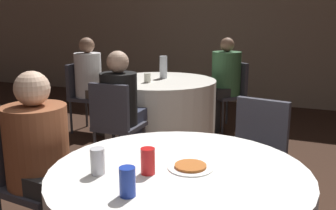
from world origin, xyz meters
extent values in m
cube|color=gray|center=(0.00, 4.91, 1.40)|extent=(16.00, 0.06, 2.80)
cylinder|color=white|center=(-1.37, 2.47, 0.36)|extent=(1.30, 1.30, 0.73)
cube|color=#383842|center=(-1.13, 0.19, 0.44)|extent=(0.44, 0.44, 0.04)
cube|color=#383842|center=(-1.31, 0.21, 0.66)|extent=(0.09, 0.38, 0.41)
cylinder|color=#333338|center=(-1.29, 0.38, 0.21)|extent=(0.03, 0.03, 0.42)
cube|color=#383842|center=(-0.03, 1.03, 0.44)|extent=(0.47, 0.47, 0.04)
cube|color=#383842|center=(0.01, 1.20, 0.66)|extent=(0.38, 0.12, 0.41)
cylinder|color=#333338|center=(-0.23, 0.89, 0.21)|extent=(0.03, 0.03, 0.42)
cylinder|color=#333338|center=(0.17, 1.16, 0.21)|extent=(0.03, 0.03, 0.42)
cylinder|color=#333338|center=(-0.16, 1.23, 0.21)|extent=(0.03, 0.03, 0.42)
cube|color=#383842|center=(-0.78, 3.24, 0.44)|extent=(0.56, 0.56, 0.04)
cube|color=#383842|center=(-0.67, 3.39, 0.66)|extent=(0.33, 0.27, 0.41)
cylinder|color=#333338|center=(-0.75, 3.01, 0.21)|extent=(0.03, 0.03, 0.42)
cylinder|color=#333338|center=(-1.02, 3.21, 0.21)|extent=(0.03, 0.03, 0.42)
cylinder|color=#333338|center=(-0.54, 3.28, 0.21)|extent=(0.03, 0.03, 0.42)
cylinder|color=#333338|center=(-0.81, 3.48, 0.21)|extent=(0.03, 0.03, 0.42)
cube|color=#383842|center=(-1.34, 1.50, 0.44)|extent=(0.41, 0.41, 0.04)
cube|color=#383842|center=(-1.34, 1.32, 0.66)|extent=(0.38, 0.06, 0.41)
cylinder|color=#333338|center=(-1.52, 1.66, 0.21)|extent=(0.03, 0.03, 0.42)
cylinder|color=#333338|center=(-1.18, 1.67, 0.21)|extent=(0.03, 0.03, 0.42)
cylinder|color=#333338|center=(-1.51, 1.32, 0.21)|extent=(0.03, 0.03, 0.42)
cylinder|color=#333338|center=(-1.17, 1.33, 0.21)|extent=(0.03, 0.03, 0.42)
cube|color=#383842|center=(-2.34, 2.45, 0.44)|extent=(0.41, 0.41, 0.04)
cube|color=#383842|center=(-2.52, 2.45, 0.66)|extent=(0.06, 0.38, 0.41)
cylinder|color=#333338|center=(-2.17, 2.62, 0.21)|extent=(0.03, 0.03, 0.42)
cylinder|color=#333338|center=(-2.16, 2.28, 0.21)|extent=(0.03, 0.03, 0.42)
cylinder|color=#333338|center=(-2.51, 2.62, 0.21)|extent=(0.03, 0.03, 0.42)
cylinder|color=#333338|center=(-2.50, 2.28, 0.21)|extent=(0.03, 0.03, 0.42)
cylinder|color=#33384C|center=(-1.35, 1.72, 0.23)|extent=(0.24, 0.24, 0.46)
cube|color=#33384C|center=(-1.34, 1.61, 0.51)|extent=(0.33, 0.33, 0.12)
cylinder|color=black|center=(-1.34, 1.50, 0.70)|extent=(0.34, 0.34, 0.48)
sphere|color=#DBB293|center=(-1.34, 1.50, 1.04)|extent=(0.20, 0.20, 0.20)
cube|color=#282828|center=(-1.02, 0.18, 0.51)|extent=(0.35, 0.38, 0.12)
cylinder|color=brown|center=(-1.13, 0.19, 0.70)|extent=(0.37, 0.37, 0.48)
sphere|color=#DBB293|center=(-1.13, 0.19, 1.04)|extent=(0.20, 0.20, 0.20)
cylinder|color=#4C4238|center=(-2.12, 2.45, 0.23)|extent=(0.24, 0.24, 0.46)
cube|color=#4C4238|center=(-2.23, 2.45, 0.51)|extent=(0.33, 0.32, 0.12)
cylinder|color=white|center=(-2.34, 2.45, 0.73)|extent=(0.33, 0.33, 0.55)
sphere|color=#997056|center=(-2.34, 2.45, 1.10)|extent=(0.19, 0.19, 0.19)
cylinder|color=#282828|center=(-0.91, 3.07, 0.23)|extent=(0.24, 0.24, 0.46)
cube|color=#282828|center=(-0.85, 3.16, 0.51)|extent=(0.47, 0.47, 0.12)
cylinder|color=#38663D|center=(-0.78, 3.24, 0.73)|extent=(0.37, 0.37, 0.55)
sphere|color=#997056|center=(-0.78, 3.24, 1.10)|extent=(0.18, 0.18, 0.18)
cylinder|color=white|center=(-0.16, 0.15, 0.73)|extent=(0.22, 0.22, 0.01)
cylinder|color=#B25B23|center=(-0.16, 0.15, 0.74)|extent=(0.15, 0.15, 0.01)
cylinder|color=red|center=(-0.32, 0.01, 0.79)|extent=(0.07, 0.07, 0.12)
cylinder|color=#1E38A5|center=(-0.30, -0.22, 0.79)|extent=(0.07, 0.07, 0.12)
cylinder|color=silver|center=(-0.53, -0.08, 0.79)|extent=(0.07, 0.07, 0.12)
cylinder|color=silver|center=(-1.38, 2.61, 0.86)|extent=(0.09, 0.09, 0.26)
cylinder|color=silver|center=(-1.42, 2.26, 0.78)|extent=(0.07, 0.07, 0.10)
camera|label=1|loc=(0.39, -1.42, 1.43)|focal=40.00mm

